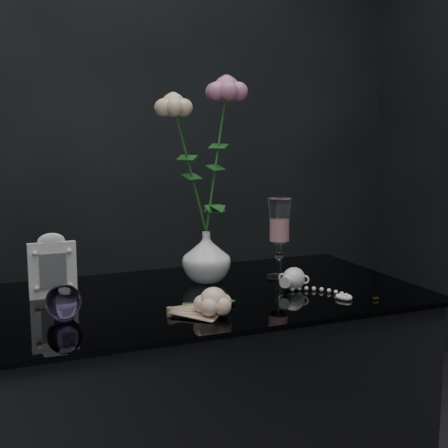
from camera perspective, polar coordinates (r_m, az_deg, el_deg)
name	(u,v)px	position (r m, az deg, el deg)	size (l,w,h in m)	color
table	(205,440)	(1.66, -1.76, -19.10)	(1.05, 0.58, 0.76)	black
vase	(206,257)	(1.61, -1.62, -3.00)	(0.13, 0.13, 0.13)	white
wine_glass	(279,239)	(1.65, 5.07, -1.34)	(0.07, 0.07, 0.21)	white
picture_frame	(52,265)	(1.51, -15.43, -3.67)	(0.11, 0.09, 0.15)	silver
paperweight	(63,302)	(1.35, -14.47, -6.90)	(0.07, 0.07, 0.07)	#9975BF
paper_fan	(170,311)	(1.34, -4.99, -7.91)	(0.21, 0.17, 0.02)	beige
loose_rose	(213,302)	(1.33, -0.97, -7.12)	(0.14, 0.18, 0.06)	#FFC5A4
pearl_jar	(294,278)	(1.56, 6.40, -4.89)	(0.19, 0.20, 0.06)	silver
roses	(205,148)	(1.58, -1.75, 6.97)	(0.24, 0.13, 0.45)	beige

